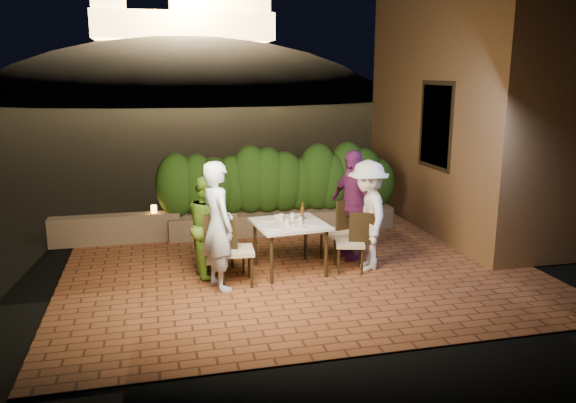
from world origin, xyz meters
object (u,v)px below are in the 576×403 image
object	(u,v)px
diner_green	(209,226)
parapet_lamp	(154,209)
chair_right_back	(337,231)
chair_left_back	(228,246)
chair_left_front	(236,249)
diner_blue	(218,226)
diner_white	(368,215)
bowl	(278,217)
dining_table	(290,247)
beer_bottle	(303,211)
diner_purple	(353,204)
chair_right_front	(350,242)

from	to	relation	value
diner_green	parapet_lamp	bearing A→B (deg)	16.25
diner_green	chair_right_back	bearing A→B (deg)	-90.37
chair_left_back	chair_right_back	xyz separation A→B (m)	(1.76, 0.19, 0.06)
chair_left_front	diner_blue	world-z (taller)	diner_blue
diner_green	diner_white	distance (m)	2.36
bowl	diner_green	world-z (taller)	diner_green
dining_table	chair_left_front	xyz separation A→B (m)	(-0.84, -0.33, 0.13)
beer_bottle	parapet_lamp	world-z (taller)	beer_bottle
diner_purple	dining_table	bearing A→B (deg)	-87.55
diner_white	parapet_lamp	world-z (taller)	diner_white
dining_table	chair_right_back	world-z (taller)	chair_right_back
chair_left_back	diner_white	world-z (taller)	diner_white
chair_right_back	parapet_lamp	bearing A→B (deg)	-50.15
dining_table	diner_blue	size ratio (longest dim) A/B	0.57
dining_table	chair_left_back	xyz separation A→B (m)	(-0.90, 0.14, 0.05)
dining_table	diner_green	size ratio (longest dim) A/B	0.68
chair_right_front	chair_left_front	bearing A→B (deg)	19.89
parapet_lamp	bowl	bearing A→B (deg)	-44.29
beer_bottle	parapet_lamp	distance (m)	2.97
dining_table	diner_purple	world-z (taller)	diner_purple
diner_green	parapet_lamp	world-z (taller)	diner_green
beer_bottle	chair_right_back	world-z (taller)	beer_bottle
diner_purple	diner_white	bearing A→B (deg)	-13.98
dining_table	chair_left_back	distance (m)	0.91
bowl	chair_left_back	bearing A→B (deg)	-168.42
chair_left_front	diner_blue	bearing A→B (deg)	-154.75
beer_bottle	chair_right_back	size ratio (longest dim) A/B	0.30
diner_green	diner_purple	distance (m)	2.33
beer_bottle	chair_right_front	xyz separation A→B (m)	(0.66, -0.29, -0.44)
chair_right_back	diner_white	bearing A→B (deg)	105.25
chair_left_front	diner_blue	size ratio (longest dim) A/B	0.57
diner_green	diner_purple	world-z (taller)	diner_purple
dining_table	bowl	distance (m)	0.51
beer_bottle	diner_white	size ratio (longest dim) A/B	0.17
bowl	parapet_lamp	distance (m)	2.58
parapet_lamp	diner_purple	bearing A→B (deg)	-28.74
dining_table	diner_white	size ratio (longest dim) A/B	0.61
chair_right_front	diner_green	xyz separation A→B (m)	(-2.06, 0.34, 0.29)
dining_table	diner_purple	distance (m)	1.30
chair_right_front	diner_purple	world-z (taller)	diner_purple
diner_blue	chair_left_back	bearing A→B (deg)	-37.39
chair_right_front	diner_purple	xyz separation A→B (m)	(0.25, 0.61, 0.42)
diner_blue	bowl	bearing A→B (deg)	-71.62
chair_right_back	parapet_lamp	size ratio (longest dim) A/B	6.81
chair_left_front	parapet_lamp	distance (m)	2.67
bowl	diner_purple	xyz separation A→B (m)	(1.23, 0.11, 0.10)
chair_left_front	beer_bottle	bearing A→B (deg)	25.56
diner_blue	parapet_lamp	xyz separation A→B (m)	(-0.85, 2.53, -0.32)
bowl	chair_right_back	distance (m)	1.01
diner_white	parapet_lamp	bearing A→B (deg)	-118.92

